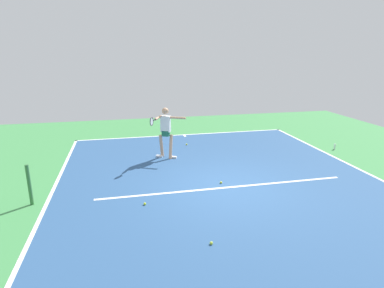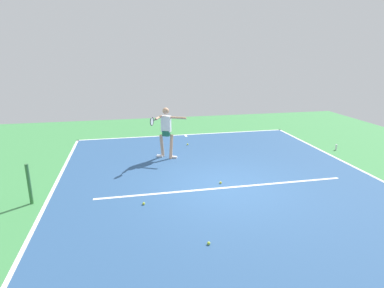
{
  "view_description": "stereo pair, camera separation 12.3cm",
  "coord_description": "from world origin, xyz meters",
  "px_view_note": "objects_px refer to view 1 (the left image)",
  "views": [
    {
      "loc": [
        2.77,
        8.15,
        3.76
      ],
      "look_at": [
        0.64,
        -1.49,
        0.9
      ],
      "focal_mm": 30.06,
      "sensor_mm": 36.0,
      "label": 1
    },
    {
      "loc": [
        2.65,
        8.17,
        3.76
      ],
      "look_at": [
        0.64,
        -1.49,
        0.9
      ],
      "focal_mm": 30.06,
      "sensor_mm": 36.0,
      "label": 2
    }
  ],
  "objects_px": {
    "tennis_ball_by_sideline": "(221,182)",
    "tennis_ball_far_corner": "(211,243)",
    "tennis_ball_near_player": "(145,204)",
    "tennis_ball_centre_court": "(187,144)",
    "net_post": "(29,185)",
    "tennis_player": "(166,129)",
    "water_bottle": "(335,147)"
  },
  "relations": [
    {
      "from": "tennis_ball_near_player",
      "to": "tennis_ball_centre_court",
      "type": "xyz_separation_m",
      "value": [
        -2.13,
        -5.08,
        0.0
      ]
    },
    {
      "from": "net_post",
      "to": "tennis_player",
      "type": "distance_m",
      "value": 4.89
    },
    {
      "from": "tennis_player",
      "to": "tennis_ball_by_sideline",
      "type": "height_order",
      "value": "tennis_player"
    },
    {
      "from": "net_post",
      "to": "tennis_ball_near_player",
      "type": "xyz_separation_m",
      "value": [
        -2.8,
        0.66,
        -0.5
      ]
    },
    {
      "from": "net_post",
      "to": "tennis_ball_near_player",
      "type": "distance_m",
      "value": 2.92
    },
    {
      "from": "net_post",
      "to": "tennis_player",
      "type": "bearing_deg",
      "value": -142.65
    },
    {
      "from": "tennis_ball_centre_court",
      "to": "water_bottle",
      "type": "height_order",
      "value": "water_bottle"
    },
    {
      "from": "net_post",
      "to": "water_bottle",
      "type": "xyz_separation_m",
      "value": [
        -10.55,
        -2.56,
        -0.43
      ]
    },
    {
      "from": "net_post",
      "to": "tennis_ball_far_corner",
      "type": "height_order",
      "value": "net_post"
    },
    {
      "from": "tennis_ball_centre_court",
      "to": "tennis_ball_far_corner",
      "type": "distance_m",
      "value": 7.18
    },
    {
      "from": "tennis_player",
      "to": "tennis_ball_near_player",
      "type": "height_order",
      "value": "tennis_player"
    },
    {
      "from": "water_bottle",
      "to": "tennis_ball_near_player",
      "type": "bearing_deg",
      "value": 22.54
    },
    {
      "from": "tennis_ball_near_player",
      "to": "tennis_player",
      "type": "bearing_deg",
      "value": -106.37
    },
    {
      "from": "tennis_player",
      "to": "tennis_ball_far_corner",
      "type": "bearing_deg",
      "value": 117.24
    },
    {
      "from": "tennis_ball_centre_court",
      "to": "tennis_player",
      "type": "bearing_deg",
      "value": 54.16
    },
    {
      "from": "tennis_ball_near_player",
      "to": "tennis_ball_far_corner",
      "type": "relative_size",
      "value": 1.0
    },
    {
      "from": "water_bottle",
      "to": "tennis_ball_centre_court",
      "type": "bearing_deg",
      "value": -18.35
    },
    {
      "from": "tennis_ball_near_player",
      "to": "water_bottle",
      "type": "bearing_deg",
      "value": -157.46
    },
    {
      "from": "tennis_ball_by_sideline",
      "to": "tennis_ball_far_corner",
      "type": "height_order",
      "value": "same"
    },
    {
      "from": "net_post",
      "to": "tennis_ball_centre_court",
      "type": "height_order",
      "value": "net_post"
    },
    {
      "from": "tennis_player",
      "to": "water_bottle",
      "type": "relative_size",
      "value": 8.46
    },
    {
      "from": "tennis_ball_near_player",
      "to": "tennis_ball_far_corner",
      "type": "xyz_separation_m",
      "value": [
        -1.18,
        2.04,
        0.0
      ]
    },
    {
      "from": "water_bottle",
      "to": "tennis_ball_by_sideline",
      "type": "bearing_deg",
      "value": 23.02
    },
    {
      "from": "tennis_ball_near_player",
      "to": "tennis_ball_centre_court",
      "type": "distance_m",
      "value": 5.51
    },
    {
      "from": "tennis_player",
      "to": "tennis_ball_centre_court",
      "type": "distance_m",
      "value": 2.1
    },
    {
      "from": "net_post",
      "to": "tennis_ball_near_player",
      "type": "relative_size",
      "value": 16.21
    },
    {
      "from": "net_post",
      "to": "water_bottle",
      "type": "distance_m",
      "value": 10.87
    },
    {
      "from": "tennis_ball_far_corner",
      "to": "tennis_ball_centre_court",
      "type": "bearing_deg",
      "value": -97.6
    },
    {
      "from": "tennis_ball_by_sideline",
      "to": "water_bottle",
      "type": "relative_size",
      "value": 0.3
    },
    {
      "from": "water_bottle",
      "to": "tennis_ball_far_corner",
      "type": "bearing_deg",
      "value": 38.62
    },
    {
      "from": "net_post",
      "to": "tennis_ball_far_corner",
      "type": "bearing_deg",
      "value": 145.85
    },
    {
      "from": "tennis_player",
      "to": "tennis_ball_far_corner",
      "type": "relative_size",
      "value": 28.19
    }
  ]
}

